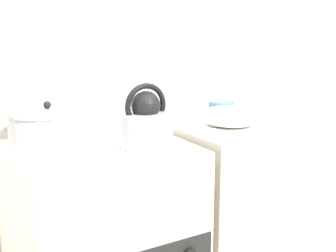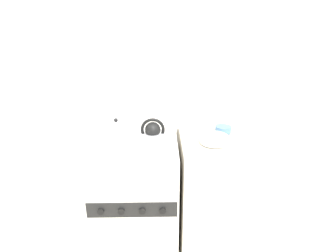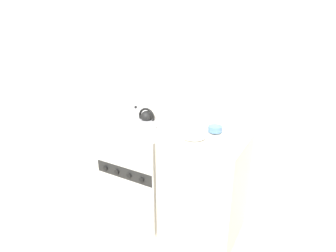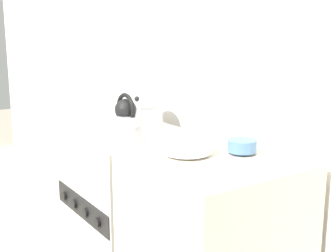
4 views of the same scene
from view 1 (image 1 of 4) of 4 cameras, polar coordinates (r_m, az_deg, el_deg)
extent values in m
cube|color=silver|center=(1.97, -13.23, 10.19)|extent=(7.00, 0.06, 2.50)
cube|color=beige|center=(2.15, 8.05, -11.22)|extent=(0.62, 0.58, 0.91)
cylinder|color=#B2B2B7|center=(1.62, -2.69, -0.52)|extent=(0.18, 0.18, 0.12)
sphere|color=black|center=(1.61, -2.73, 2.51)|extent=(0.10, 0.10, 0.10)
torus|color=black|center=(1.61, -2.73, 2.47)|extent=(0.16, 0.02, 0.16)
cone|color=#B2B2B7|center=(1.66, -0.06, 0.47)|extent=(0.09, 0.04, 0.07)
cylinder|color=#B2B2B7|center=(1.72, -14.35, -0.30)|extent=(0.28, 0.28, 0.12)
cylinder|color=#B2B2B7|center=(1.71, -14.48, 1.82)|extent=(0.29, 0.29, 0.01)
sphere|color=black|center=(1.70, -14.52, 2.51)|extent=(0.03, 0.03, 0.03)
cylinder|color=white|center=(1.90, 7.61, 0.28)|extent=(0.09, 0.09, 0.01)
cylinder|color=white|center=(1.89, 7.64, 1.21)|extent=(0.19, 0.19, 0.05)
cylinder|color=#4C729E|center=(2.12, 6.51, 1.61)|extent=(0.05, 0.05, 0.01)
cylinder|color=#4C729E|center=(2.11, 6.53, 2.39)|extent=(0.12, 0.12, 0.05)
camera|label=2|loc=(0.90, 77.79, 23.02)|focal=28.00mm
camera|label=3|loc=(2.02, 71.62, 15.17)|focal=28.00mm
camera|label=4|loc=(2.66, 51.87, 10.33)|focal=50.00mm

